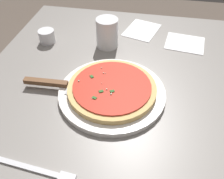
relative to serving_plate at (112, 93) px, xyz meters
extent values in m
cube|color=black|center=(-0.35, 0.45, -0.40)|extent=(0.06, 0.06, 0.72)
cube|color=black|center=(0.45, 0.45, -0.40)|extent=(0.06, 0.06, 0.72)
cube|color=gray|center=(0.05, 0.05, -0.02)|extent=(0.94, 0.95, 0.03)
cylinder|color=white|center=(0.00, 0.00, 0.00)|extent=(0.30, 0.30, 0.02)
cylinder|color=#DBB26B|center=(0.00, 0.00, 0.02)|extent=(0.25, 0.25, 0.02)
cylinder|color=red|center=(0.00, 0.00, 0.03)|extent=(0.22, 0.22, 0.00)
sphere|color=#EFEACC|center=(-0.10, 0.00, 0.03)|extent=(0.00, 0.00, 0.00)
sphere|color=#EFEACC|center=(-0.04, -0.06, 0.03)|extent=(0.00, 0.00, 0.00)
sphere|color=#EFEACC|center=(-0.03, 0.00, 0.03)|extent=(0.00, 0.00, 0.00)
sphere|color=#EFEACC|center=(-0.01, -0.02, 0.03)|extent=(0.00, 0.00, 0.00)
sphere|color=#EFEACC|center=(0.01, -0.03, 0.03)|extent=(0.00, 0.00, 0.00)
sphere|color=#EFEACC|center=(-0.03, 0.05, 0.03)|extent=(0.00, 0.00, 0.00)
sphere|color=#EFEACC|center=(-0.04, 0.07, 0.03)|extent=(0.00, 0.00, 0.00)
sphere|color=#EFEACC|center=(0.00, -0.04, 0.03)|extent=(0.01, 0.01, 0.01)
sphere|color=#EFEACC|center=(-0.03, 0.05, 0.03)|extent=(0.00, 0.00, 0.00)
cube|color=#23561E|center=(0.00, -0.02, 0.03)|extent=(0.01, 0.01, 0.00)
cube|color=#23561E|center=(-0.04, -0.06, 0.03)|extent=(0.01, 0.01, 0.00)
cube|color=#23561E|center=(-0.02, -0.03, 0.03)|extent=(0.01, 0.01, 0.00)
cube|color=#23561E|center=(-0.06, 0.03, 0.03)|extent=(0.01, 0.01, 0.00)
cube|color=silver|center=(-0.08, 0.00, 0.01)|extent=(0.09, 0.07, 0.00)
cube|color=brown|center=(-0.19, -0.01, 0.01)|extent=(0.13, 0.02, 0.01)
cylinder|color=silver|center=(-0.06, 0.25, 0.04)|extent=(0.08, 0.08, 0.10)
cylinder|color=silver|center=(-0.29, 0.23, 0.02)|extent=(0.06, 0.06, 0.05)
cube|color=white|center=(0.21, 0.31, -0.01)|extent=(0.15, 0.14, 0.00)
cube|color=white|center=(0.04, 0.38, -0.01)|extent=(0.15, 0.18, 0.00)
cube|color=silver|center=(-0.14, -0.26, -0.01)|extent=(0.15, 0.03, 0.00)
cube|color=silver|center=(-0.05, -0.27, -0.01)|extent=(0.04, 0.03, 0.00)
camera|label=1|loc=(0.09, -0.49, 0.48)|focal=39.15mm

